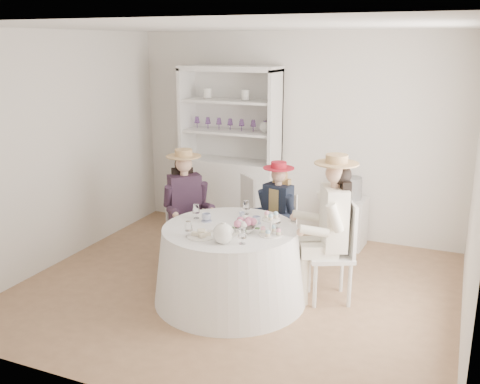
% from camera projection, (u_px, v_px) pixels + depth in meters
% --- Properties ---
extents(ground, '(4.50, 4.50, 0.00)m').
position_uv_depth(ground, '(236.00, 288.00, 5.77)').
color(ground, '#8C6646').
rests_on(ground, ground).
extents(ceiling, '(4.50, 4.50, 0.00)m').
position_uv_depth(ceiling, '(236.00, 26.00, 5.03)').
color(ceiling, white).
rests_on(ceiling, wall_back).
extents(wall_back, '(4.50, 0.00, 4.50)m').
position_uv_depth(wall_back, '(295.00, 135.00, 7.17)').
color(wall_back, white).
rests_on(wall_back, ground).
extents(wall_front, '(4.50, 0.00, 4.50)m').
position_uv_depth(wall_front, '(119.00, 226.00, 3.63)').
color(wall_front, white).
rests_on(wall_front, ground).
extents(wall_left, '(0.00, 4.50, 4.50)m').
position_uv_depth(wall_left, '(60.00, 149.00, 6.25)').
color(wall_left, white).
rests_on(wall_left, ground).
extents(wall_right, '(0.00, 4.50, 4.50)m').
position_uv_depth(wall_right, '(478.00, 189.00, 4.55)').
color(wall_right, white).
rests_on(wall_right, ground).
extents(tea_table, '(1.55, 1.55, 0.78)m').
position_uv_depth(tea_table, '(230.00, 264.00, 5.42)').
color(tea_table, white).
rests_on(tea_table, ground).
extents(hutch, '(1.44, 0.78, 2.26)m').
position_uv_depth(hutch, '(231.00, 174.00, 7.39)').
color(hutch, silver).
rests_on(hutch, ground).
extents(side_table, '(0.44, 0.44, 0.64)m').
position_uv_depth(side_table, '(349.00, 222.00, 6.87)').
color(side_table, silver).
rests_on(side_table, ground).
extents(hatbox, '(0.33, 0.33, 0.28)m').
position_uv_depth(hatbox, '(351.00, 188.00, 6.75)').
color(hatbox, black).
rests_on(hatbox, side_table).
extents(guest_left, '(0.59, 0.59, 1.40)m').
position_uv_depth(guest_left, '(186.00, 202.00, 6.13)').
color(guest_left, silver).
rests_on(guest_left, ground).
extents(guest_mid, '(0.47, 0.50, 1.25)m').
position_uv_depth(guest_mid, '(277.00, 208.00, 6.16)').
color(guest_mid, silver).
rests_on(guest_mid, ground).
extents(guest_right, '(0.64, 0.58, 1.52)m').
position_uv_depth(guest_right, '(331.00, 220.00, 5.28)').
color(guest_right, silver).
rests_on(guest_right, ground).
extents(spare_chair, '(0.55, 0.55, 0.95)m').
position_uv_depth(spare_chair, '(255.00, 209.00, 6.82)').
color(spare_chair, silver).
rests_on(spare_chair, ground).
extents(teacup_a, '(0.10, 0.10, 0.08)m').
position_uv_depth(teacup_a, '(206.00, 218.00, 5.49)').
color(teacup_a, white).
rests_on(teacup_a, tea_table).
extents(teacup_b, '(0.08, 0.08, 0.06)m').
position_uv_depth(teacup_b, '(242.00, 216.00, 5.59)').
color(teacup_b, white).
rests_on(teacup_b, tea_table).
extents(teacup_c, '(0.11, 0.11, 0.07)m').
position_uv_depth(teacup_c, '(256.00, 221.00, 5.42)').
color(teacup_c, white).
rests_on(teacup_c, tea_table).
extents(flower_bowl, '(0.25, 0.25, 0.05)m').
position_uv_depth(flower_bowl, '(245.00, 230.00, 5.18)').
color(flower_bowl, white).
rests_on(flower_bowl, tea_table).
extents(flower_arrangement, '(0.19, 0.20, 0.07)m').
position_uv_depth(flower_arrangement, '(246.00, 223.00, 5.17)').
color(flower_arrangement, '#CC668D').
rests_on(flower_arrangement, tea_table).
extents(table_teapot, '(0.28, 0.20, 0.21)m').
position_uv_depth(table_teapot, '(224.00, 234.00, 4.90)').
color(table_teapot, white).
rests_on(table_teapot, tea_table).
extents(sandwich_plate, '(0.28, 0.28, 0.06)m').
position_uv_depth(sandwich_plate, '(202.00, 235.00, 5.06)').
color(sandwich_plate, white).
rests_on(sandwich_plate, tea_table).
extents(cupcake_stand, '(0.24, 0.24, 0.22)m').
position_uv_depth(cupcake_stand, '(271.00, 227.00, 5.09)').
color(cupcake_stand, white).
rests_on(cupcake_stand, tea_table).
extents(stemware_set, '(0.96, 0.92, 0.15)m').
position_uv_depth(stemware_set, '(230.00, 220.00, 5.30)').
color(stemware_set, white).
rests_on(stemware_set, tea_table).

